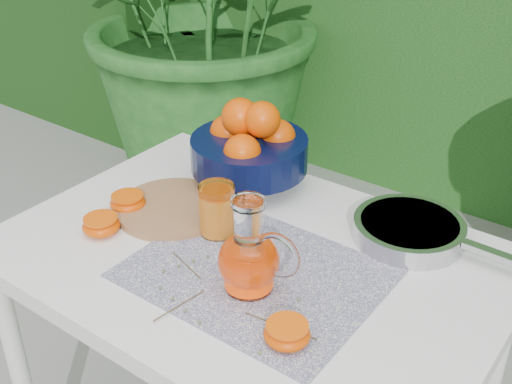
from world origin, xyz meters
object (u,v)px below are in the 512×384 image
Objects in this scene: fruit_bowl at (250,146)px; white_table at (250,284)px; saute_pan at (410,230)px; juice_pitcher at (250,259)px; cutting_board at (173,208)px.

white_table is at bearing -53.13° from fruit_bowl.
white_table is 2.47× the size of saute_pan.
white_table is 2.77× the size of fruit_bowl.
saute_pan is (0.17, 0.33, -0.05)m from juice_pitcher.
saute_pan is (0.41, 0.00, -0.08)m from fruit_bowl.
juice_pitcher is (0.07, -0.10, 0.15)m from white_table.
juice_pitcher reaches higher than cutting_board.
juice_pitcher is 0.37m from saute_pan.
white_table is 0.25m from cutting_board.
juice_pitcher is (0.30, -0.12, 0.06)m from cutting_board.
fruit_bowl is at bearing -179.36° from saute_pan.
fruit_bowl reaches higher than white_table.
juice_pitcher is at bearing -53.21° from fruit_bowl.
saute_pan is at bearing 23.88° from cutting_board.
fruit_bowl is (-0.17, 0.23, 0.18)m from white_table.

